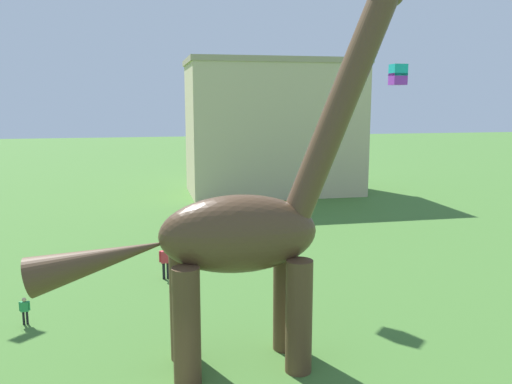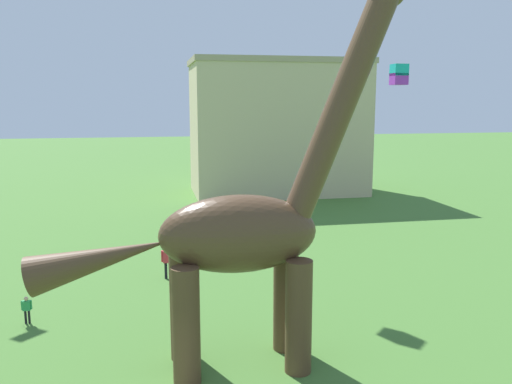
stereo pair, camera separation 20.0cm
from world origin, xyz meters
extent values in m
cylinder|color=#513823|center=(4.78, 4.99, 1.86)|extent=(0.86, 0.86, 3.72)
cylinder|color=#513823|center=(4.78, 3.35, 1.86)|extent=(0.86, 0.86, 3.72)
cylinder|color=#513823|center=(1.22, 4.99, 1.86)|extent=(0.86, 0.86, 3.72)
cylinder|color=#513823|center=(1.22, 3.35, 1.86)|extent=(0.86, 0.86, 3.72)
ellipsoid|color=#513823|center=(3.00, 4.17, 4.48)|extent=(5.10, 2.20, 2.51)
cylinder|color=#513823|center=(6.31, 4.17, 8.49)|extent=(3.66, 0.94, 7.26)
cone|color=#513823|center=(-1.27, 4.17, 3.90)|extent=(4.48, 1.25, 2.12)
cylinder|color=black|center=(-4.71, 9.08, 0.27)|extent=(0.09, 0.09, 0.55)
cylinder|color=black|center=(-4.57, 9.08, 0.27)|extent=(0.09, 0.09, 0.55)
cube|color=green|center=(-4.64, 9.08, 0.74)|extent=(0.30, 0.18, 0.39)
sphere|color=tan|center=(-4.64, 9.08, 1.02)|extent=(0.17, 0.17, 0.17)
cylinder|color=green|center=(-4.81, 9.08, 0.76)|extent=(0.07, 0.07, 0.37)
cylinder|color=green|center=(-4.47, 9.08, 0.76)|extent=(0.07, 0.07, 0.37)
cylinder|color=black|center=(0.89, 13.44, 0.42)|extent=(0.14, 0.14, 0.83)
cylinder|color=black|center=(1.10, 13.44, 0.42)|extent=(0.14, 0.14, 0.83)
cube|color=#D1333D|center=(0.99, 13.44, 1.13)|extent=(0.45, 0.28, 0.59)
sphere|color=tan|center=(0.99, 13.44, 1.55)|extent=(0.26, 0.26, 0.26)
cylinder|color=#D1333D|center=(0.74, 13.44, 1.16)|extent=(0.11, 0.11, 0.56)
cylinder|color=#D1333D|center=(1.25, 13.44, 1.16)|extent=(0.11, 0.11, 0.56)
cube|color=#19B2B7|center=(8.74, 5.13, 9.70)|extent=(0.49, 0.49, 0.39)
cube|color=purple|center=(8.74, 5.13, 9.39)|extent=(0.49, 0.49, 0.39)
cube|color=#CCB78E|center=(12.18, 36.97, 5.95)|extent=(15.73, 8.64, 11.91)
cube|color=tan|center=(12.18, 36.97, 12.16)|extent=(16.04, 8.82, 0.50)
camera|label=1|loc=(0.09, -12.16, 8.67)|focal=37.53mm
camera|label=2|loc=(0.28, -12.21, 8.67)|focal=37.53mm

